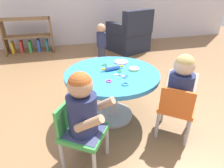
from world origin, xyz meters
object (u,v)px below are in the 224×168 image
object	(u,v)px
seated_child_right	(181,83)
toddler_standing	(101,41)
craft_table	(112,83)
child_chair_left	(80,131)
craft_scissors	(123,76)
bookshelf_low	(29,38)
seated_child_left	(83,107)
rolling_pin	(113,68)
armchair_dark	(129,36)
child_chair_right	(176,108)

from	to	relation	value
seated_child_right	toddler_standing	distance (m)	2.16
craft_table	seated_child_right	xyz separation A→B (m)	(0.50, -0.40, 0.13)
child_chair_left	seated_child_right	xyz separation A→B (m)	(0.89, 0.11, 0.23)
toddler_standing	craft_scissors	xyz separation A→B (m)	(-0.19, -1.85, 0.16)
craft_table	bookshelf_low	size ratio (longest dim) A/B	0.99
bookshelf_low	toddler_standing	distance (m)	1.57
seated_child_left	craft_scissors	size ratio (longest dim) A/B	3.77
seated_child_right	rolling_pin	size ratio (longest dim) A/B	2.21
toddler_standing	craft_scissors	bearing A→B (deg)	-95.92
armchair_dark	child_chair_left	bearing A→B (deg)	-116.77
bookshelf_low	child_chair_left	bearing A→B (deg)	-77.35
craft_table	rolling_pin	size ratio (longest dim) A/B	4.00
toddler_standing	bookshelf_low	bearing A→B (deg)	148.70
bookshelf_low	armchair_dark	xyz separation A→B (m)	(2.03, -0.40, 0.00)
child_chair_left	armchair_dark	size ratio (longest dim) A/B	0.57
child_chair_left	toddler_standing	bearing A→B (deg)	73.87
rolling_pin	craft_scissors	xyz separation A→B (m)	(0.05, -0.17, -0.02)
child_chair_right	armchair_dark	size ratio (longest dim) A/B	0.57
seated_child_left	child_chair_right	size ratio (longest dim) A/B	0.95
rolling_pin	seated_child_right	bearing A→B (deg)	-43.53
toddler_standing	child_chair_left	bearing A→B (deg)	-106.13
child_chair_right	toddler_standing	size ratio (longest dim) A/B	0.80
child_chair_right	craft_scissors	bearing A→B (deg)	141.83
child_chair_left	bookshelf_low	distance (m)	3.14
rolling_pin	craft_scissors	bearing A→B (deg)	-72.75
armchair_dark	craft_scissors	world-z (taller)	armchair_dark
child_chair_left	rolling_pin	world-z (taller)	rolling_pin
craft_table	rolling_pin	bearing A→B (deg)	69.89
toddler_standing	craft_scissors	size ratio (longest dim) A/B	4.96
child_chair_left	bookshelf_low	size ratio (longest dim) A/B	0.58
seated_child_right	child_chair_left	bearing A→B (deg)	-172.84
bookshelf_low	toddler_standing	bearing A→B (deg)	-31.30
seated_child_left	craft_scissors	world-z (taller)	seated_child_left
armchair_dark	rolling_pin	distance (m)	2.31
seated_child_left	toddler_standing	world-z (taller)	seated_child_left
craft_table	child_chair_right	distance (m)	0.65
armchair_dark	toddler_standing	world-z (taller)	armchair_dark
child_chair_right	seated_child_right	bearing A→B (deg)	50.65
seated_child_left	child_chair_left	bearing A→B (deg)	146.23
craft_table	rolling_pin	xyz separation A→B (m)	(0.02, 0.05, 0.14)
craft_table	child_chair_right	xyz separation A→B (m)	(0.47, -0.43, -0.09)
child_chair_left	child_chair_right	size ratio (longest dim) A/B	1.00
seated_child_left	child_chair_right	distance (m)	0.86
craft_scissors	seated_child_left	bearing A→B (deg)	-135.46
child_chair_right	rolling_pin	size ratio (longest dim) A/B	2.32
seated_child_left	seated_child_right	xyz separation A→B (m)	(0.85, 0.13, 0.00)
craft_table	craft_scissors	size ratio (longest dim) A/B	6.82
bookshelf_low	rolling_pin	xyz separation A→B (m)	(1.09, -2.50, 0.24)
bookshelf_low	craft_scissors	bearing A→B (deg)	-66.75
child_chair_left	armchair_dark	world-z (taller)	armchair_dark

